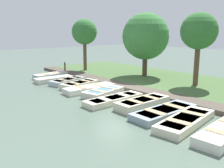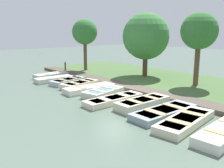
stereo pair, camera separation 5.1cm
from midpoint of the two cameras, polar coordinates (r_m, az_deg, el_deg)
The scene contains 18 objects.
ground_plane at distance 15.53m, azimuth 1.00°, elevation -2.12°, with size 80.00×80.00×0.00m, color #566B5B.
shore_bank at distance 19.11m, azimuth 12.29°, elevation 0.61°, with size 8.00×24.00×0.19m.
dock_walkway at distance 16.46m, azimuth 4.76°, elevation -0.92°, with size 1.22×23.25×0.23m.
rowboat_0 at distance 21.06m, azimuth -13.71°, elevation 1.90°, with size 2.81×1.24×0.41m.
rowboat_1 at distance 19.56m, azimuth -13.00°, elevation 1.10°, with size 2.92×1.06×0.37m.
rowboat_2 at distance 18.56m, azimuth -9.98°, elevation 0.65°, with size 2.87×1.59×0.38m.
rowboat_3 at distance 17.16m, azimuth -7.28°, elevation -0.13°, with size 2.82×1.53×0.42m.
rowboat_4 at distance 16.00m, azimuth -5.02°, elevation -1.05°, with size 3.42×1.26×0.38m.
rowboat_5 at distance 14.89m, azimuth -1.91°, elevation -1.92°, with size 2.83×1.75×0.42m.
rowboat_6 at distance 13.52m, azimuth 0.53°, elevation -3.58°, with size 3.57×1.01×0.34m.
rowboat_7 at distance 12.80m, azimuth 7.09°, elevation -4.33°, with size 3.07×1.10×0.44m.
rowboat_8 at distance 11.78m, azimuth 11.97°, elevation -6.28°, with size 3.56×1.26×0.33m.
rowboat_9 at distance 10.86m, azimuth 16.55°, elevation -8.10°, with size 3.65×1.63×0.34m.
rowboat_10 at distance 10.20m, azimuth 24.44°, elevation -9.90°, with size 3.41×1.26×0.39m.
mooring_post_near at distance 23.11m, azimuth -10.57°, elevation 3.74°, with size 0.14×0.14×1.04m.
park_tree_far_left at distance 23.27m, azimuth -6.18°, elevation 11.64°, with size 2.29×2.29×4.84m.
park_tree_left at distance 20.25m, azimuth 7.81°, elevation 10.72°, with size 3.69×3.69×5.21m.
park_tree_center at distance 17.51m, azimuth 19.37°, elevation 11.19°, with size 2.40×2.40×4.99m.
Camera 2 is at (9.97, 11.26, 3.84)m, focal length 40.00 mm.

